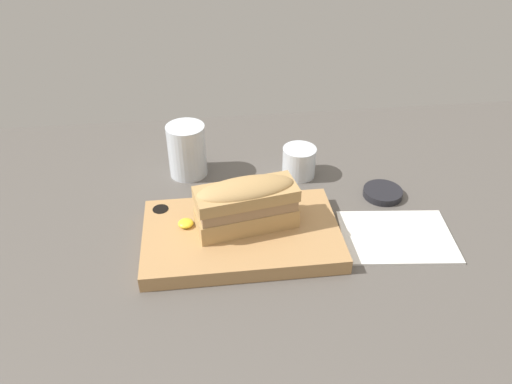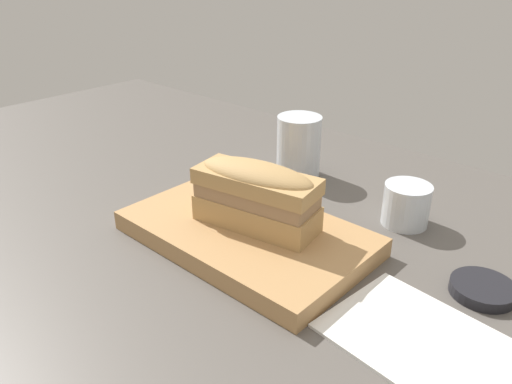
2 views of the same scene
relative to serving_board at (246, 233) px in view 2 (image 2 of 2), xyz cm
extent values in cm
cube|color=#56514C|center=(-4.31, 0.86, -2.37)|extent=(174.16, 93.60, 2.00)
cube|color=tan|center=(0.08, -0.04, 0.00)|extent=(33.32, 20.18, 2.74)
cylinder|color=black|center=(-13.76, 7.22, 0.75)|extent=(2.83, 2.83, 1.37)
cube|color=tan|center=(1.07, 0.82, 3.16)|extent=(17.73, 9.41, 3.58)
cube|color=#9E7A56|center=(1.07, 0.82, 5.90)|extent=(17.03, 9.04, 1.92)
cube|color=tan|center=(1.07, 0.82, 7.94)|extent=(17.73, 9.41, 2.15)
ellipsoid|color=tan|center=(1.07, 0.82, 8.83)|extent=(17.38, 9.23, 3.22)
ellipsoid|color=yellow|center=(-9.26, 1.99, 1.89)|extent=(2.62, 2.62, 1.05)
cylinder|color=silver|center=(-8.71, 22.77, 4.08)|extent=(7.74, 7.74, 10.91)
cylinder|color=silver|center=(-8.71, 22.77, 1.28)|extent=(6.81, 6.81, 4.91)
cylinder|color=silver|center=(13.79, 19.47, 1.73)|extent=(6.81, 6.81, 6.21)
cylinder|color=#5B141E|center=(13.79, 19.47, 0.58)|extent=(6.13, 6.13, 3.52)
cube|color=white|center=(27.13, -2.25, -1.17)|extent=(20.52, 16.03, 0.40)
cylinder|color=black|center=(28.64, 10.10, -0.68)|extent=(7.53, 7.53, 1.39)
camera|label=1|loc=(-5.26, -65.32, 55.47)|focal=35.00mm
camera|label=2|loc=(40.86, -43.09, 35.28)|focal=35.00mm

